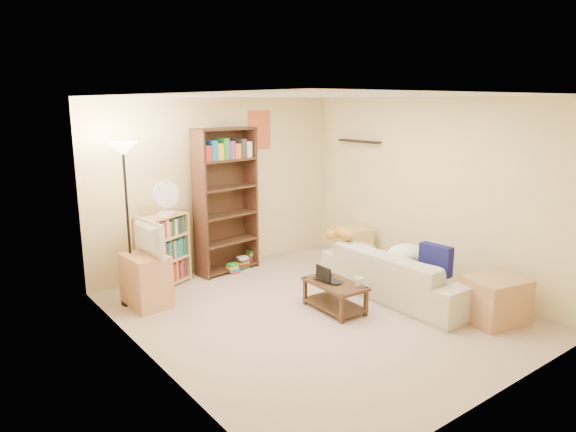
{
  "coord_description": "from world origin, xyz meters",
  "views": [
    {
      "loc": [
        -3.71,
        -4.31,
        2.43
      ],
      "look_at": [
        0.05,
        0.64,
        1.05
      ],
      "focal_mm": 32.0,
      "sensor_mm": 36.0,
      "label": 1
    }
  ],
  "objects_px": {
    "tv_stand": "(146,281)",
    "sofa": "(400,274)",
    "floor_lamp": "(125,177)",
    "end_cabinet": "(495,300)",
    "television": "(144,238)",
    "mug": "(359,282)",
    "desk_fan": "(166,198)",
    "laptop": "(330,279)",
    "short_bookshelf": "(163,251)",
    "tall_bookshelf": "(226,197)",
    "coffee_table": "(335,293)",
    "side_table": "(353,245)",
    "tabby_cat": "(341,234)"
  },
  "relations": [
    {
      "from": "sofa",
      "to": "side_table",
      "type": "height_order",
      "value": "sofa"
    },
    {
      "from": "television",
      "to": "side_table",
      "type": "distance_m",
      "value": 3.29
    },
    {
      "from": "tv_stand",
      "to": "end_cabinet",
      "type": "height_order",
      "value": "tv_stand"
    },
    {
      "from": "tv_stand",
      "to": "short_bookshelf",
      "type": "distance_m",
      "value": 0.71
    },
    {
      "from": "tv_stand",
      "to": "tall_bookshelf",
      "type": "distance_m",
      "value": 1.75
    },
    {
      "from": "desk_fan",
      "to": "television",
      "type": "bearing_deg",
      "value": -137.4
    },
    {
      "from": "coffee_table",
      "to": "side_table",
      "type": "xyz_separation_m",
      "value": [
        1.51,
        1.23,
        0.06
      ]
    },
    {
      "from": "tv_stand",
      "to": "sofa",
      "type": "bearing_deg",
      "value": -35.47
    },
    {
      "from": "floor_lamp",
      "to": "side_table",
      "type": "relative_size",
      "value": 3.59
    },
    {
      "from": "mug",
      "to": "desk_fan",
      "type": "relative_size",
      "value": 0.32
    },
    {
      "from": "tabby_cat",
      "to": "television",
      "type": "height_order",
      "value": "television"
    },
    {
      "from": "laptop",
      "to": "tv_stand",
      "type": "height_order",
      "value": "tv_stand"
    },
    {
      "from": "tall_bookshelf",
      "to": "floor_lamp",
      "type": "distance_m",
      "value": 1.68
    },
    {
      "from": "coffee_table",
      "to": "floor_lamp",
      "type": "relative_size",
      "value": 0.4
    },
    {
      "from": "tv_stand",
      "to": "tall_bookshelf",
      "type": "bearing_deg",
      "value": 17.01
    },
    {
      "from": "television",
      "to": "tall_bookshelf",
      "type": "height_order",
      "value": "tall_bookshelf"
    },
    {
      "from": "coffee_table",
      "to": "short_bookshelf",
      "type": "bearing_deg",
      "value": 124.59
    },
    {
      "from": "end_cabinet",
      "to": "television",
      "type": "bearing_deg",
      "value": 136.08
    },
    {
      "from": "tv_stand",
      "to": "tall_bookshelf",
      "type": "xyz_separation_m",
      "value": [
        1.47,
        0.55,
        0.78
      ]
    },
    {
      "from": "floor_lamp",
      "to": "end_cabinet",
      "type": "distance_m",
      "value": 4.48
    },
    {
      "from": "floor_lamp",
      "to": "end_cabinet",
      "type": "bearing_deg",
      "value": -44.7
    },
    {
      "from": "tv_stand",
      "to": "television",
      "type": "bearing_deg",
      "value": 0.0
    },
    {
      "from": "sofa",
      "to": "coffee_table",
      "type": "xyz_separation_m",
      "value": [
        -0.95,
        0.17,
        -0.1
      ]
    },
    {
      "from": "television",
      "to": "short_bookshelf",
      "type": "bearing_deg",
      "value": -45.1
    },
    {
      "from": "tall_bookshelf",
      "to": "end_cabinet",
      "type": "relative_size",
      "value": 3.36
    },
    {
      "from": "tv_stand",
      "to": "desk_fan",
      "type": "xyz_separation_m",
      "value": [
        0.51,
        0.47,
        0.9
      ]
    },
    {
      "from": "coffee_table",
      "to": "tall_bookshelf",
      "type": "distance_m",
      "value": 2.24
    },
    {
      "from": "short_bookshelf",
      "to": "floor_lamp",
      "type": "xyz_separation_m",
      "value": [
        -0.57,
        -0.33,
        1.08
      ]
    },
    {
      "from": "laptop",
      "to": "short_bookshelf",
      "type": "bearing_deg",
      "value": 23.14
    },
    {
      "from": "television",
      "to": "desk_fan",
      "type": "distance_m",
      "value": 0.79
    },
    {
      "from": "laptop",
      "to": "mug",
      "type": "height_order",
      "value": "mug"
    },
    {
      "from": "mug",
      "to": "laptop",
      "type": "bearing_deg",
      "value": 110.19
    },
    {
      "from": "sofa",
      "to": "desk_fan",
      "type": "height_order",
      "value": "desk_fan"
    },
    {
      "from": "floor_lamp",
      "to": "side_table",
      "type": "bearing_deg",
      "value": -7.56
    },
    {
      "from": "television",
      "to": "short_bookshelf",
      "type": "xyz_separation_m",
      "value": [
        0.46,
        0.52,
        -0.36
      ]
    },
    {
      "from": "sofa",
      "to": "coffee_table",
      "type": "bearing_deg",
      "value": 80.32
    },
    {
      "from": "coffee_table",
      "to": "desk_fan",
      "type": "height_order",
      "value": "desk_fan"
    },
    {
      "from": "television",
      "to": "sofa",
      "type": "bearing_deg",
      "value": -125.47
    },
    {
      "from": "coffee_table",
      "to": "television",
      "type": "height_order",
      "value": "television"
    },
    {
      "from": "television",
      "to": "tall_bookshelf",
      "type": "relative_size",
      "value": 0.35
    },
    {
      "from": "short_bookshelf",
      "to": "desk_fan",
      "type": "distance_m",
      "value": 0.73
    },
    {
      "from": "mug",
      "to": "short_bookshelf",
      "type": "bearing_deg",
      "value": 121.9
    },
    {
      "from": "floor_lamp",
      "to": "end_cabinet",
      "type": "xyz_separation_m",
      "value": [
        3.05,
        -3.01,
        -1.32
      ]
    },
    {
      "from": "tall_bookshelf",
      "to": "floor_lamp",
      "type": "bearing_deg",
      "value": -174.0
    },
    {
      "from": "sofa",
      "to": "short_bookshelf",
      "type": "distance_m",
      "value": 3.12
    },
    {
      "from": "tall_bookshelf",
      "to": "desk_fan",
      "type": "relative_size",
      "value": 4.58
    },
    {
      "from": "tall_bookshelf",
      "to": "floor_lamp",
      "type": "xyz_separation_m",
      "value": [
        -1.57,
        -0.37,
        0.47
      ]
    },
    {
      "from": "tv_stand",
      "to": "tabby_cat",
      "type": "bearing_deg",
      "value": -22.97
    },
    {
      "from": "tv_stand",
      "to": "floor_lamp",
      "type": "height_order",
      "value": "floor_lamp"
    },
    {
      "from": "television",
      "to": "floor_lamp",
      "type": "bearing_deg",
      "value": 26.74
    }
  ]
}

